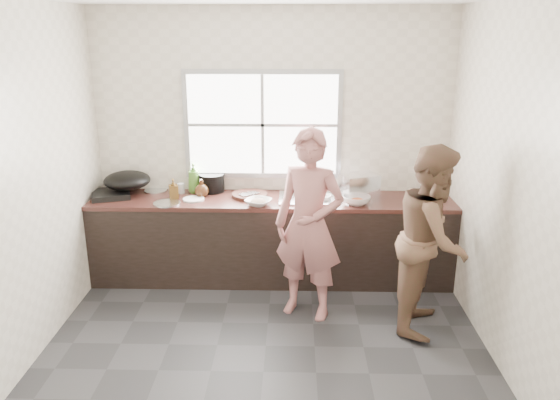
{
  "coord_description": "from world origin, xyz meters",
  "views": [
    {
      "loc": [
        0.22,
        -3.89,
        2.5
      ],
      "look_at": [
        0.1,
        0.65,
        1.05
      ],
      "focal_mm": 35.0,
      "sensor_mm": 36.0,
      "label": 1
    }
  ],
  "objects_px": {
    "glass_jar": "(181,188)",
    "burner": "(111,194)",
    "bottle_brown_short": "(202,189)",
    "cutting_board": "(250,195)",
    "black_pot": "(212,183)",
    "person_side": "(433,239)",
    "woman": "(309,231)",
    "dish_rack": "(359,187)",
    "bowl_mince": "(258,202)",
    "bottle_green": "(194,178)",
    "bowl_crabs": "(356,201)",
    "pot_lid_left": "(167,203)",
    "plate_food": "(194,199)",
    "pot_lid_right": "(156,190)",
    "bowl_held": "(323,197)",
    "wok": "(127,180)",
    "bottle_brown_tall": "(173,190)"
  },
  "relations": [
    {
      "from": "glass_jar",
      "to": "burner",
      "type": "xyz_separation_m",
      "value": [
        -0.68,
        -0.14,
        -0.02
      ]
    },
    {
      "from": "bottle_brown_short",
      "to": "glass_jar",
      "type": "distance_m",
      "value": 0.26
    },
    {
      "from": "cutting_board",
      "to": "black_pot",
      "type": "height_order",
      "value": "black_pot"
    },
    {
      "from": "person_side",
      "to": "black_pot",
      "type": "height_order",
      "value": "person_side"
    },
    {
      "from": "burner",
      "to": "woman",
      "type": "bearing_deg",
      "value": -20.87
    },
    {
      "from": "woman",
      "to": "bottle_brown_short",
      "type": "height_order",
      "value": "woman"
    },
    {
      "from": "dish_rack",
      "to": "bowl_mince",
      "type": "bearing_deg",
      "value": 168.31
    },
    {
      "from": "cutting_board",
      "to": "bottle_brown_short",
      "type": "height_order",
      "value": "bottle_brown_short"
    },
    {
      "from": "bowl_mince",
      "to": "bottle_green",
      "type": "bearing_deg",
      "value": 149.78
    },
    {
      "from": "woman",
      "to": "bowl_crabs",
      "type": "height_order",
      "value": "woman"
    },
    {
      "from": "burner",
      "to": "pot_lid_left",
      "type": "relative_size",
      "value": 1.39
    },
    {
      "from": "plate_food",
      "to": "bowl_mince",
      "type": "bearing_deg",
      "value": -12.41
    },
    {
      "from": "cutting_board",
      "to": "pot_lid_right",
      "type": "bearing_deg",
      "value": 170.06
    },
    {
      "from": "bowl_crabs",
      "to": "plate_food",
      "type": "height_order",
      "value": "bowl_crabs"
    },
    {
      "from": "bottle_green",
      "to": "burner",
      "type": "bearing_deg",
      "value": -168.05
    },
    {
      "from": "person_side",
      "to": "bowl_held",
      "type": "relative_size",
      "value": 7.62
    },
    {
      "from": "plate_food",
      "to": "wok",
      "type": "relative_size",
      "value": 0.45
    },
    {
      "from": "dish_rack",
      "to": "woman",
      "type": "bearing_deg",
      "value": -147.98
    },
    {
      "from": "bottle_green",
      "to": "black_pot",
      "type": "bearing_deg",
      "value": 12.39
    },
    {
      "from": "person_side",
      "to": "glass_jar",
      "type": "bearing_deg",
      "value": 85.86
    },
    {
      "from": "black_pot",
      "to": "bottle_green",
      "type": "xyz_separation_m",
      "value": [
        -0.18,
        -0.04,
        0.06
      ]
    },
    {
      "from": "woman",
      "to": "person_side",
      "type": "xyz_separation_m",
      "value": [
        1.03,
        -0.17,
        0.01
      ]
    },
    {
      "from": "plate_food",
      "to": "pot_lid_left",
      "type": "xyz_separation_m",
      "value": [
        -0.24,
        -0.13,
        -0.0
      ]
    },
    {
      "from": "woman",
      "to": "bottle_brown_short",
      "type": "xyz_separation_m",
      "value": [
        -1.06,
        0.78,
        0.15
      ]
    },
    {
      "from": "bowl_mince",
      "to": "burner",
      "type": "xyz_separation_m",
      "value": [
        -1.5,
        0.23,
        -0.0
      ]
    },
    {
      "from": "plate_food",
      "to": "dish_rack",
      "type": "height_order",
      "value": "dish_rack"
    },
    {
      "from": "plate_food",
      "to": "bowl_held",
      "type": "bearing_deg",
      "value": 1.22
    },
    {
      "from": "woman",
      "to": "bowl_crabs",
      "type": "relative_size",
      "value": 7.35
    },
    {
      "from": "bowl_held",
      "to": "woman",
      "type": "bearing_deg",
      "value": -102.53
    },
    {
      "from": "glass_jar",
      "to": "pot_lid_right",
      "type": "bearing_deg",
      "value": 166.38
    },
    {
      "from": "bowl_mince",
      "to": "bowl_held",
      "type": "height_order",
      "value": "bowl_held"
    },
    {
      "from": "person_side",
      "to": "bottle_brown_tall",
      "type": "height_order",
      "value": "person_side"
    },
    {
      "from": "cutting_board",
      "to": "bottle_brown_tall",
      "type": "distance_m",
      "value": 0.76
    },
    {
      "from": "bottle_brown_tall",
      "to": "cutting_board",
      "type": "bearing_deg",
      "value": 5.23
    },
    {
      "from": "cutting_board",
      "to": "wok",
      "type": "height_order",
      "value": "wok"
    },
    {
      "from": "black_pot",
      "to": "burner",
      "type": "height_order",
      "value": "black_pot"
    },
    {
      "from": "wok",
      "to": "pot_lid_right",
      "type": "relative_size",
      "value": 1.97
    },
    {
      "from": "bowl_crabs",
      "to": "glass_jar",
      "type": "height_order",
      "value": "glass_jar"
    },
    {
      "from": "cutting_board",
      "to": "wok",
      "type": "relative_size",
      "value": 0.77
    },
    {
      "from": "wok",
      "to": "pot_lid_right",
      "type": "bearing_deg",
      "value": 26.12
    },
    {
      "from": "plate_food",
      "to": "wok",
      "type": "height_order",
      "value": "wok"
    },
    {
      "from": "bowl_held",
      "to": "plate_food",
      "type": "bearing_deg",
      "value": -178.78
    },
    {
      "from": "bottle_brown_tall",
      "to": "bowl_held",
      "type": "bearing_deg",
      "value": -0.99
    },
    {
      "from": "bottle_green",
      "to": "glass_jar",
      "type": "xyz_separation_m",
      "value": [
        -0.13,
        -0.03,
        -0.11
      ]
    },
    {
      "from": "bowl_mince",
      "to": "bowl_held",
      "type": "distance_m",
      "value": 0.65
    },
    {
      "from": "bowl_crabs",
      "to": "dish_rack",
      "type": "height_order",
      "value": "dish_rack"
    },
    {
      "from": "person_side",
      "to": "pot_lid_right",
      "type": "relative_size",
      "value": 6.78
    },
    {
      "from": "black_pot",
      "to": "pot_lid_right",
      "type": "xyz_separation_m",
      "value": [
        -0.59,
        0.0,
        -0.09
      ]
    },
    {
      "from": "woman",
      "to": "bottle_green",
      "type": "bearing_deg",
      "value": 163.14
    },
    {
      "from": "woman",
      "to": "bottle_brown_short",
      "type": "bearing_deg",
      "value": 165.2
    }
  ]
}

